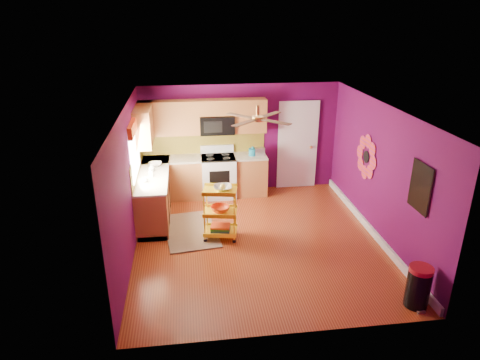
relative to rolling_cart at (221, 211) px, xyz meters
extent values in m
plane|color=maroon|center=(0.67, -0.19, -0.57)|extent=(5.00, 5.00, 0.00)
cube|color=#540946|center=(0.67, 2.31, 0.68)|extent=(4.50, 0.04, 2.50)
cube|color=#540946|center=(0.67, -2.69, 0.68)|extent=(4.50, 0.04, 2.50)
cube|color=#540946|center=(-1.58, -0.19, 0.68)|extent=(0.04, 5.00, 2.50)
cube|color=#540946|center=(2.92, -0.19, 0.68)|extent=(0.04, 5.00, 2.50)
cube|color=silver|center=(0.67, -0.19, 1.93)|extent=(4.50, 5.00, 0.04)
cube|color=white|center=(2.89, -0.19, -0.50)|extent=(0.05, 4.90, 0.14)
cube|color=brown|center=(-1.28, 1.16, -0.12)|extent=(0.60, 2.30, 0.90)
cube|color=brown|center=(-0.18, 2.01, -0.12)|extent=(2.80, 0.60, 0.90)
cube|color=beige|center=(-1.28, 1.16, 0.35)|extent=(0.63, 2.30, 0.04)
cube|color=beige|center=(-0.18, 2.01, 0.35)|extent=(2.80, 0.63, 0.04)
cube|color=black|center=(-1.28, 1.16, -0.52)|extent=(0.54, 2.30, 0.10)
cube|color=black|center=(-0.18, 2.01, -0.52)|extent=(2.80, 0.54, 0.10)
cube|color=white|center=(0.12, 1.98, -0.11)|extent=(0.76, 0.66, 0.92)
cube|color=black|center=(0.12, 1.98, 0.36)|extent=(0.76, 0.62, 0.03)
cube|color=white|center=(0.12, 2.26, 0.47)|extent=(0.76, 0.06, 0.18)
cube|color=black|center=(0.12, 1.65, -0.12)|extent=(0.45, 0.02, 0.55)
cube|color=brown|center=(-0.92, 2.14, 1.26)|extent=(1.32, 0.33, 0.75)
cube|color=brown|center=(0.86, 2.14, 1.26)|extent=(0.72, 0.33, 0.75)
cube|color=brown|center=(0.12, 2.14, 1.46)|extent=(0.76, 0.33, 0.34)
cube|color=brown|center=(-1.42, 1.66, 1.26)|extent=(0.33, 1.30, 0.75)
cube|color=black|center=(0.12, 2.11, 1.08)|extent=(0.76, 0.38, 0.40)
cube|color=brown|center=(-0.18, 2.30, 0.63)|extent=(2.80, 0.01, 0.51)
cube|color=brown|center=(-1.57, 1.16, 0.63)|extent=(0.01, 2.30, 0.51)
cube|color=white|center=(-1.56, 0.86, 0.98)|extent=(0.03, 1.20, 1.00)
cube|color=red|center=(-1.53, 0.86, 1.45)|extent=(0.08, 1.35, 0.22)
cube|color=white|center=(2.02, 2.28, 0.46)|extent=(0.85, 0.04, 2.05)
cube|color=white|center=(2.02, 2.26, 0.46)|extent=(0.95, 0.02, 2.15)
sphere|color=#BF8C3F|center=(2.34, 2.23, 0.43)|extent=(0.07, 0.07, 0.07)
cylinder|color=black|center=(2.90, 0.41, 0.78)|extent=(0.01, 0.24, 0.24)
cube|color=#19A386|center=(2.90, -1.59, 0.98)|extent=(0.03, 0.52, 0.72)
cube|color=black|center=(2.88, -1.59, 0.98)|extent=(0.01, 0.56, 0.76)
cylinder|color=#BF8C3F|center=(0.67, 0.01, 1.85)|extent=(0.06, 0.06, 0.16)
cylinder|color=#BF8C3F|center=(0.67, 0.01, 1.71)|extent=(0.20, 0.20, 0.08)
cube|color=#4C2D19|center=(0.94, 0.28, 1.71)|extent=(0.47, 0.47, 0.01)
cube|color=#4C2D19|center=(0.40, 0.28, 1.71)|extent=(0.47, 0.47, 0.01)
cube|color=#4C2D19|center=(0.40, -0.26, 1.71)|extent=(0.47, 0.47, 0.01)
cube|color=#4C2D19|center=(0.94, -0.26, 1.71)|extent=(0.47, 0.47, 0.01)
cube|color=black|center=(-0.57, 0.33, -0.55)|extent=(1.14, 1.66, 0.02)
cylinder|color=yellow|center=(-0.31, -0.13, -0.05)|extent=(0.03, 0.03, 0.94)
cylinder|color=yellow|center=(0.22, -0.23, -0.05)|extent=(0.03, 0.03, 0.94)
cylinder|color=yellow|center=(-0.24, 0.24, -0.05)|extent=(0.03, 0.03, 0.94)
cylinder|color=yellow|center=(0.29, 0.14, -0.05)|extent=(0.03, 0.03, 0.94)
sphere|color=black|center=(-0.31, -0.13, -0.53)|extent=(0.07, 0.07, 0.07)
sphere|color=black|center=(0.22, -0.23, -0.53)|extent=(0.07, 0.07, 0.07)
sphere|color=black|center=(-0.24, 0.24, -0.53)|extent=(0.07, 0.07, 0.07)
sphere|color=black|center=(0.29, 0.14, -0.53)|extent=(0.07, 0.07, 0.07)
cube|color=yellow|center=(-0.01, 0.00, 0.40)|extent=(0.68, 0.55, 0.03)
cube|color=yellow|center=(-0.01, 0.00, -0.03)|extent=(0.68, 0.55, 0.03)
cube|color=yellow|center=(-0.01, 0.00, -0.43)|extent=(0.68, 0.55, 0.03)
imported|color=beige|center=(0.05, -0.01, 0.46)|extent=(0.39, 0.39, 0.08)
sphere|color=yellow|center=(0.05, -0.01, 0.48)|extent=(0.11, 0.11, 0.11)
imported|color=red|center=(-0.01, 0.00, 0.04)|extent=(0.40, 0.40, 0.11)
cube|color=navy|center=(-0.01, 0.00, -0.39)|extent=(0.40, 0.33, 0.04)
cube|color=#267233|center=(-0.01, 0.00, -0.35)|extent=(0.40, 0.33, 0.04)
cube|color=red|center=(-0.01, 0.00, -0.32)|extent=(0.40, 0.33, 0.03)
cylinder|color=black|center=(2.65, -2.35, -0.28)|extent=(0.36, 0.36, 0.58)
cylinder|color=#A2171E|center=(2.65, -2.35, 0.05)|extent=(0.34, 0.34, 0.07)
cube|color=beige|center=(2.65, -2.52, -0.55)|extent=(0.12, 0.07, 0.03)
cylinder|color=#137392|center=(0.91, 1.99, 0.45)|extent=(0.18, 0.18, 0.16)
sphere|color=#137392|center=(0.91, 1.99, 0.55)|extent=(0.06, 0.06, 0.06)
cube|color=beige|center=(1.07, 1.99, 0.46)|extent=(0.22, 0.15, 0.18)
imported|color=#EA3F72|center=(-1.30, 0.96, 0.46)|extent=(0.08, 0.08, 0.18)
imported|color=white|center=(-1.30, 1.25, 0.45)|extent=(0.12, 0.12, 0.16)
imported|color=white|center=(-1.25, 1.57, 0.41)|extent=(0.28, 0.28, 0.07)
imported|color=white|center=(-1.39, 0.68, 0.42)|extent=(0.12, 0.12, 0.09)
camera|label=1|loc=(-0.55, -7.11, 3.48)|focal=32.00mm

